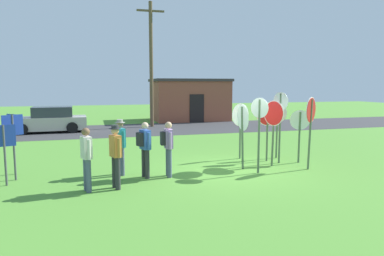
{
  "coord_description": "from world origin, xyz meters",
  "views": [
    {
      "loc": [
        -4.38,
        -10.53,
        2.79
      ],
      "look_at": [
        -1.04,
        1.18,
        1.3
      ],
      "focal_mm": 32.99,
      "sensor_mm": 36.0,
      "label": 1
    }
  ],
  "objects": [
    {
      "name": "person_in_dark_shirt",
      "position": [
        -2.19,
        -0.2,
        0.98
      ],
      "size": [
        0.36,
        0.57,
        1.69
      ],
      "color": "#4C5670",
      "rests_on": "ground"
    },
    {
      "name": "stop_sign_leaning_left",
      "position": [
        1.0,
        1.67,
        1.44
      ],
      "size": [
        0.8,
        0.31,
        2.1
      ],
      "color": "#51664C",
      "rests_on": "ground"
    },
    {
      "name": "utility_pole",
      "position": [
        -0.5,
        12.88,
        4.26
      ],
      "size": [
        1.8,
        0.24,
        8.16
      ],
      "color": "brown",
      "rests_on": "ground"
    },
    {
      "name": "info_panel_leftmost",
      "position": [
        -6.75,
        1.4,
        1.31
      ],
      "size": [
        0.4,
        0.48,
        1.9
      ],
      "color": "#4C4C51",
      "rests_on": "ground"
    },
    {
      "name": "info_panel_middle",
      "position": [
        -6.73,
        0.09,
        1.17
      ],
      "size": [
        0.58,
        0.21,
        1.7
      ],
      "color": "#4C4C51",
      "rests_on": "ground"
    },
    {
      "name": "stop_sign_far_back",
      "position": [
        0.66,
        -0.55,
        1.59
      ],
      "size": [
        0.34,
        0.55,
        2.39
      ],
      "color": "#51664C",
      "rests_on": "ground"
    },
    {
      "name": "stop_sign_leaning_right",
      "position": [
        2.5,
        -0.56,
        1.67
      ],
      "size": [
        0.72,
        0.54,
        2.41
      ],
      "color": "#51664C",
      "rests_on": "ground"
    },
    {
      "name": "person_with_sunhat",
      "position": [
        -2.89,
        -0.15,
        0.98
      ],
      "size": [
        0.43,
        0.55,
        1.69
      ],
      "color": "#2D2D33",
      "rests_on": "ground"
    },
    {
      "name": "stop_sign_low_front",
      "position": [
        1.78,
        1.0,
        1.46
      ],
      "size": [
        0.78,
        0.29,
        2.13
      ],
      "color": "#51664C",
      "rests_on": "ground"
    },
    {
      "name": "info_panel_rightmost",
      "position": [
        -6.6,
        0.66,
        1.34
      ],
      "size": [
        0.51,
        0.35,
        1.93
      ],
      "color": "#4C4C51",
      "rests_on": "ground"
    },
    {
      "name": "stop_sign_rear_right",
      "position": [
        0.4,
        0.11,
        1.48
      ],
      "size": [
        0.14,
        0.87,
        2.16
      ],
      "color": "#51664C",
      "rests_on": "ground"
    },
    {
      "name": "stop_sign_nearest",
      "position": [
        2.05,
        0.58,
        1.7
      ],
      "size": [
        0.24,
        0.62,
        2.54
      ],
      "color": "#51664C",
      "rests_on": "ground"
    },
    {
      "name": "parked_car_on_street",
      "position": [
        -6.81,
        11.83,
        0.69
      ],
      "size": [
        4.36,
        2.14,
        1.51
      ],
      "color": "#B7B2A3",
      "rests_on": "ground"
    },
    {
      "name": "street_asphalt",
      "position": [
        0.0,
        11.59,
        0.0
      ],
      "size": [
        60.0,
        6.4,
        0.01
      ],
      "primitive_type": "cube",
      "color": "#38383A",
      "rests_on": "ground"
    },
    {
      "name": "stop_sign_tallest",
      "position": [
        2.75,
        0.43,
        1.28
      ],
      "size": [
        0.67,
        0.29,
        1.9
      ],
      "color": "#51664C",
      "rests_on": "ground"
    },
    {
      "name": "person_near_signs",
      "position": [
        -4.55,
        -1.09,
        0.95
      ],
      "size": [
        0.31,
        0.55,
        1.69
      ],
      "color": "#4C5670",
      "rests_on": "ground"
    },
    {
      "name": "stop_sign_center_cluster",
      "position": [
        2.4,
        1.41,
        1.43
      ],
      "size": [
        0.74,
        0.15,
        2.1
      ],
      "color": "#51664C",
      "rests_on": "ground"
    },
    {
      "name": "stop_sign_rear_left",
      "position": [
        1.6,
        0.24,
        1.57
      ],
      "size": [
        0.33,
        0.84,
        2.27
      ],
      "color": "#51664C",
      "rests_on": "ground"
    },
    {
      "name": "building_background",
      "position": [
        3.15,
        16.64,
        1.64
      ],
      "size": [
        5.88,
        4.37,
        3.26
      ],
      "color": "brown",
      "rests_on": "ground"
    },
    {
      "name": "person_on_left",
      "position": [
        -3.56,
        0.42,
        0.98
      ],
      "size": [
        0.33,
        0.54,
        1.74
      ],
      "color": "#4C5670",
      "rests_on": "ground"
    },
    {
      "name": "ground_plane",
      "position": [
        0.0,
        0.0,
        0.0
      ],
      "size": [
        80.0,
        80.0,
        0.0
      ],
      "primitive_type": "plane",
      "color": "#518E33"
    },
    {
      "name": "person_in_teal",
      "position": [
        -3.8,
        -1.05,
        0.98
      ],
      "size": [
        0.32,
        0.55,
        1.74
      ],
      "color": "#2D2D33",
      "rests_on": "ground"
    }
  ]
}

